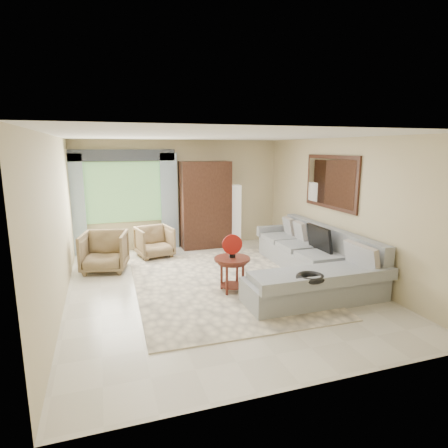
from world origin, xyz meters
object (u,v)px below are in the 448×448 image
object	(u,v)px
armchair_left	(105,252)
floor_lamp	(235,215)
sectional_sofa	(311,265)
potted_plant	(93,248)
coffee_table	(232,274)
armoire	(205,205)
armchair_right	(155,242)
tv_screen	(319,238)

from	to	relation	value
armchair_left	floor_lamp	size ratio (longest dim) A/B	0.58
sectional_sofa	potted_plant	distance (m)	4.66
coffee_table	armoire	world-z (taller)	armoire
coffee_table	potted_plant	bearing A→B (deg)	129.88
coffee_table	armchair_right	xyz separation A→B (m)	(-0.95, 2.54, 0.03)
sectional_sofa	coffee_table	world-z (taller)	sectional_sofa
tv_screen	sectional_sofa	bearing A→B (deg)	-145.31
coffee_table	armchair_right	bearing A→B (deg)	110.45
armchair_left	floor_lamp	xyz separation A→B (m)	(3.20, 1.23, 0.36)
armchair_left	sectional_sofa	bearing A→B (deg)	-13.06
armoire	tv_screen	bearing A→B (deg)	-61.06
tv_screen	armchair_right	distance (m)	3.61
sectional_sofa	floor_lamp	world-z (taller)	floor_lamp
coffee_table	potted_plant	distance (m)	3.54
armchair_right	floor_lamp	bearing A→B (deg)	3.42
tv_screen	potted_plant	size ratio (longest dim) A/B	1.39
armchair_left	potted_plant	xyz separation A→B (m)	(-0.24, 0.85, -0.13)
potted_plant	sectional_sofa	bearing A→B (deg)	-33.59
armchair_right	armoire	world-z (taller)	armoire
armoire	coffee_table	bearing A→B (deg)	-97.07
coffee_table	potted_plant	world-z (taller)	coffee_table
floor_lamp	sectional_sofa	bearing A→B (deg)	-81.67
coffee_table	potted_plant	xyz separation A→B (m)	(-2.27, 2.72, -0.05)
potted_plant	floor_lamp	distance (m)	3.50
armchair_left	armchair_right	bearing A→B (deg)	44.20
potted_plant	armchair_left	bearing A→B (deg)	-73.88
tv_screen	armchair_right	xyz separation A→B (m)	(-2.82, 2.22, -0.38)
sectional_sofa	floor_lamp	size ratio (longest dim) A/B	2.31
sectional_sofa	floor_lamp	bearing A→B (deg)	98.33
armchair_left	coffee_table	bearing A→B (deg)	-30.34
floor_lamp	armchair_left	bearing A→B (deg)	-159.04
tv_screen	potted_plant	xyz separation A→B (m)	(-4.15, 2.39, -0.45)
armchair_right	tv_screen	bearing A→B (deg)	-49.39
coffee_table	floor_lamp	xyz separation A→B (m)	(1.18, 3.10, 0.43)
sectional_sofa	armoire	distance (m)	3.24
sectional_sofa	floor_lamp	distance (m)	3.03
potted_plant	armoire	xyz separation A→B (m)	(2.65, 0.32, 0.78)
armchair_right	armchair_left	bearing A→B (deg)	-159.46
sectional_sofa	floor_lamp	xyz separation A→B (m)	(-0.43, 2.96, 0.47)
tv_screen	armoire	xyz separation A→B (m)	(-1.50, 2.71, 0.33)
sectional_sofa	tv_screen	world-z (taller)	tv_screen
armoire	armchair_left	bearing A→B (deg)	-154.10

